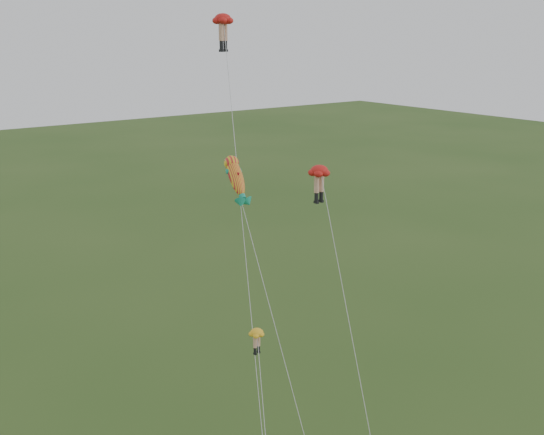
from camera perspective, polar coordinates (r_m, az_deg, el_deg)
legs_kite_red_high at (r=39.23m, az=-4.57°, el=17.12°), size 7.39×14.84×24.87m
legs_kite_red_mid at (r=37.14m, az=4.56°, el=3.70°), size 4.44×10.70×15.97m
legs_kite_yellow at (r=32.03m, az=-1.35°, el=-12.08°), size 3.13×5.69×8.93m
fish_kite at (r=34.42m, az=-3.40°, el=3.76°), size 1.52×10.46×17.20m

